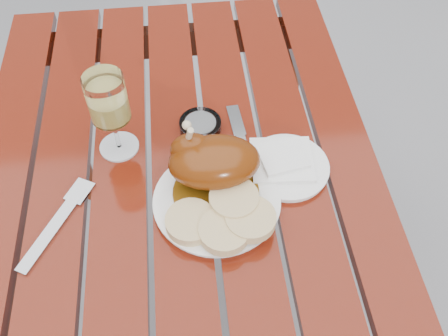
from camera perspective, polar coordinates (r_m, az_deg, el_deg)
The scene contains 11 objects.
ground at distance 1.63m, azimuth -3.19°, elevation -17.67°, with size 60.00×60.00×0.00m, color slate.
table at distance 1.29m, azimuth -3.94°, elevation -11.89°, with size 0.80×1.20×0.75m, color maroon.
dinner_plate at distance 0.93m, azimuth -0.82°, elevation -3.84°, with size 0.24×0.24×0.02m, color white.
roast_duck at distance 0.92m, azimuth -1.48°, elevation 0.74°, with size 0.17×0.17×0.12m.
bread_dumplings at distance 0.89m, azimuth 0.09°, elevation -5.68°, with size 0.20×0.15×0.03m.
wine_glass at distance 0.98m, azimuth -12.74°, elevation 5.88°, with size 0.08×0.08×0.19m, color #ECDB6B.
side_plate at distance 0.99m, azimuth 7.23°, elevation 0.08°, with size 0.17×0.17×0.01m, color white.
napkin at distance 0.98m, azimuth 6.63°, elevation 0.90°, with size 0.12×0.11×0.01m, color white.
ashtray at distance 1.05m, azimuth -2.72°, elevation 4.89°, with size 0.09×0.09×0.02m, color #B2B7BC.
fork at distance 0.96m, azimuth -18.93°, elevation -6.51°, with size 0.02×0.19×0.01m, color gray.
knife at distance 1.01m, azimuth 2.40°, elevation 1.85°, with size 0.02×0.20×0.01m, color gray.
Camera 1 is at (0.03, -0.57, 1.53)m, focal length 40.00 mm.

